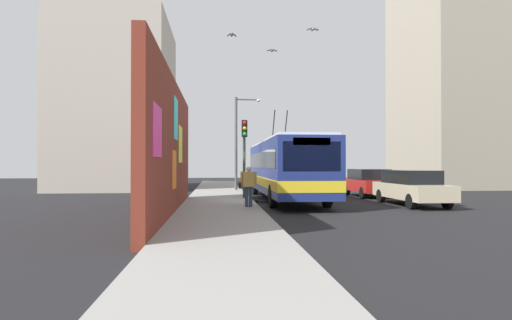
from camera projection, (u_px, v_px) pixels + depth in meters
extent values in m
plane|color=black|center=(253.00, 203.00, 19.97)|extent=(80.00, 80.00, 0.00)
cube|color=gray|center=(219.00, 202.00, 19.83)|extent=(48.00, 3.20, 0.15)
cube|color=maroon|center=(172.00, 148.00, 15.26)|extent=(13.09, 0.30, 4.85)
cube|color=orange|center=(174.00, 170.00, 14.60)|extent=(1.30, 0.02, 1.33)
cube|color=#33D8E5|center=(176.00, 119.00, 15.17)|extent=(1.31, 0.02, 1.51)
cube|color=#F2338C|center=(158.00, 131.00, 10.46)|extent=(1.50, 0.02, 1.29)
cube|color=yellow|center=(181.00, 144.00, 17.06)|extent=(1.52, 0.02, 1.48)
cube|color=#B2A899|center=(118.00, 106.00, 31.81)|extent=(9.57, 7.72, 12.58)
cube|color=black|center=(170.00, 131.00, 32.14)|extent=(8.14, 0.04, 1.10)
cube|color=black|center=(170.00, 90.00, 32.18)|extent=(8.14, 0.04, 1.10)
cube|color=#9E937F|center=(446.00, 78.00, 34.49)|extent=(9.68, 6.22, 17.91)
cube|color=black|center=(482.00, 134.00, 34.72)|extent=(8.23, 0.04, 1.10)
cube|color=black|center=(482.00, 95.00, 34.76)|extent=(8.23, 0.04, 1.10)
cube|color=black|center=(482.00, 57.00, 34.80)|extent=(8.23, 0.04, 1.10)
cube|color=black|center=(482.00, 18.00, 34.84)|extent=(8.23, 0.04, 1.10)
cube|color=navy|center=(285.00, 167.00, 21.86)|extent=(12.59, 2.58, 2.50)
cube|color=silver|center=(285.00, 142.00, 21.88)|extent=(12.09, 2.37, 0.12)
cube|color=yellow|center=(285.00, 181.00, 21.86)|extent=(12.61, 2.60, 0.44)
cube|color=black|center=(312.00, 156.00, 15.62)|extent=(0.04, 2.19, 1.12)
cube|color=black|center=(285.00, 160.00, 21.87)|extent=(11.58, 2.61, 0.80)
cube|color=orange|center=(312.00, 141.00, 15.64)|extent=(0.06, 1.42, 0.28)
cylinder|color=black|center=(285.00, 129.00, 23.80)|extent=(1.43, 0.06, 2.00)
cylinder|color=black|center=(273.00, 129.00, 23.74)|extent=(1.43, 0.06, 2.00)
cylinder|color=black|center=(327.00, 196.00, 17.95)|extent=(1.00, 0.28, 1.00)
cylinder|color=black|center=(273.00, 196.00, 17.73)|extent=(1.00, 0.28, 1.00)
cylinder|color=black|center=(293.00, 186.00, 25.97)|extent=(1.00, 0.28, 1.00)
cylinder|color=black|center=(255.00, 186.00, 25.75)|extent=(1.00, 0.28, 1.00)
cube|color=#C6B793|center=(411.00, 191.00, 18.90)|extent=(4.85, 1.76, 0.66)
cube|color=black|center=(410.00, 177.00, 19.00)|extent=(2.91, 1.58, 0.60)
cylinder|color=black|center=(447.00, 201.00, 17.37)|extent=(0.64, 0.22, 0.64)
cylinder|color=black|center=(411.00, 201.00, 17.23)|extent=(0.64, 0.22, 0.64)
cylinder|color=black|center=(412.00, 196.00, 20.56)|extent=(0.64, 0.22, 0.64)
cylinder|color=black|center=(381.00, 196.00, 20.42)|extent=(0.64, 0.22, 0.64)
cube|color=#B21E19|center=(369.00, 185.00, 24.15)|extent=(4.24, 1.91, 0.66)
cube|color=black|center=(369.00, 174.00, 24.24)|extent=(2.55, 1.72, 0.60)
cylinder|color=black|center=(394.00, 193.00, 22.83)|extent=(0.64, 0.22, 0.64)
cylinder|color=black|center=(363.00, 193.00, 22.67)|extent=(0.64, 0.22, 0.64)
cylinder|color=black|center=(374.00, 190.00, 25.62)|extent=(0.64, 0.22, 0.64)
cylinder|color=black|center=(347.00, 190.00, 25.46)|extent=(0.64, 0.22, 0.64)
cylinder|color=#2D3F59|center=(251.00, 197.00, 16.81)|extent=(0.14, 0.14, 0.80)
cylinder|color=#2D3F59|center=(247.00, 197.00, 16.80)|extent=(0.14, 0.14, 0.80)
cube|color=gold|center=(249.00, 179.00, 16.82)|extent=(0.22, 0.46, 0.60)
cylinder|color=gold|center=(256.00, 179.00, 16.84)|extent=(0.09, 0.09, 0.57)
cylinder|color=gold|center=(242.00, 179.00, 16.79)|extent=(0.09, 0.09, 0.57)
sphere|color=beige|center=(249.00, 169.00, 16.82)|extent=(0.22, 0.22, 0.22)
cube|color=black|center=(240.00, 186.00, 16.78)|extent=(0.14, 0.10, 0.24)
cylinder|color=#2D382D|center=(244.00, 159.00, 21.15)|extent=(0.14, 0.14, 3.93)
cube|color=black|center=(244.00, 129.00, 20.95)|extent=(0.20, 0.28, 0.84)
sphere|color=red|center=(245.00, 123.00, 20.84)|extent=(0.18, 0.18, 0.18)
sphere|color=yellow|center=(245.00, 128.00, 20.84)|extent=(0.18, 0.18, 0.18)
sphere|color=green|center=(245.00, 134.00, 20.83)|extent=(0.18, 0.18, 0.18)
cylinder|color=#4C4C51|center=(236.00, 144.00, 27.96)|extent=(0.18, 0.18, 6.19)
cylinder|color=#4C4C51|center=(247.00, 100.00, 28.06)|extent=(0.10, 1.51, 0.10)
ellipsoid|color=silver|center=(259.00, 100.00, 28.13)|extent=(0.44, 0.28, 0.20)
ellipsoid|color=gray|center=(313.00, 30.00, 18.85)|extent=(0.32, 0.14, 0.12)
cube|color=gray|center=(316.00, 29.00, 18.86)|extent=(0.20, 0.27, 0.10)
cube|color=gray|center=(309.00, 29.00, 18.84)|extent=(0.20, 0.27, 0.10)
ellipsoid|color=#47474C|center=(232.00, 35.00, 23.05)|extent=(0.32, 0.14, 0.12)
cube|color=#47474C|center=(234.00, 35.00, 23.07)|extent=(0.20, 0.24, 0.17)
cube|color=#47474C|center=(229.00, 35.00, 23.04)|extent=(0.20, 0.24, 0.17)
ellipsoid|color=slate|center=(272.00, 51.00, 22.02)|extent=(0.32, 0.14, 0.12)
cube|color=slate|center=(275.00, 50.00, 22.03)|extent=(0.20, 0.27, 0.10)
cube|color=slate|center=(269.00, 50.00, 22.01)|extent=(0.20, 0.27, 0.10)
cylinder|color=black|center=(264.00, 202.00, 20.65)|extent=(1.66, 1.66, 0.00)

